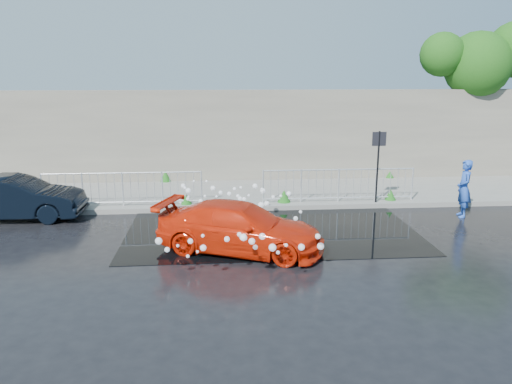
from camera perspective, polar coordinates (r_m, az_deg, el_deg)
ground at (r=13.18m, az=0.00°, el=-5.65°), size 90.00×90.00×0.00m
pavement at (r=17.95m, az=-1.27°, el=-0.15°), size 30.00×4.00×0.15m
curb at (r=16.02m, az=-0.85°, el=-1.84°), size 30.00×0.25×0.16m
retaining_wall at (r=19.78m, az=-1.67°, el=6.51°), size 30.00×0.60×3.50m
puddle at (r=14.17m, az=1.70°, el=-4.24°), size 8.00×5.00×0.01m
sign_post at (r=16.56m, az=13.80°, el=4.11°), size 0.45×0.06×2.50m
tree at (r=22.55m, az=24.61°, el=13.60°), size 4.99×2.65×6.31m
railing_left at (r=16.44m, az=-14.99°, el=0.45°), size 5.05×0.05×1.10m
railing_right at (r=16.65m, az=9.42°, el=0.90°), size 5.05×0.05×1.10m
weeds at (r=17.42m, az=-2.07°, el=0.29°), size 12.17×3.93×0.44m
water_spray at (r=13.14m, az=-2.31°, el=-2.21°), size 3.65×5.66×0.86m
red_car at (r=12.32m, az=-1.82°, el=-4.10°), size 4.48×3.05×1.20m
dark_car at (r=16.59m, az=-25.81°, el=-0.62°), size 4.00×1.47×1.31m
person at (r=16.43m, az=22.69°, el=0.37°), size 0.53×0.71×1.76m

